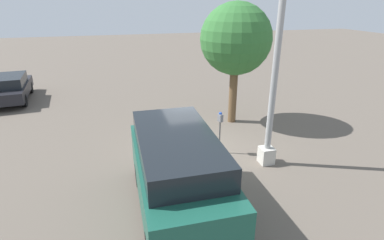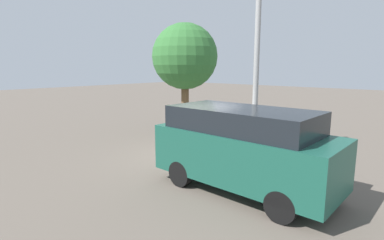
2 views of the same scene
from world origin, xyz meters
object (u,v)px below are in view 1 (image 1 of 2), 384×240
(parking_meter_near, at_px, (220,123))
(parked_van, at_px, (178,172))
(lamp_post, at_px, (272,100))
(car_distant, at_px, (9,88))
(street_tree, at_px, (236,40))

(parking_meter_near, relative_size, parked_van, 0.33)
(lamp_post, bearing_deg, parking_meter_near, -130.77)
(car_distant, xyz_separation_m, street_tree, (5.71, 10.23, 2.79))
(parking_meter_near, bearing_deg, street_tree, 137.89)
(parking_meter_near, height_order, parked_van, parked_van)
(parked_van, relative_size, street_tree, 0.91)
(parking_meter_near, distance_m, parked_van, 3.39)
(parking_meter_near, bearing_deg, parked_van, -49.50)
(car_distant, height_order, street_tree, street_tree)
(car_distant, bearing_deg, parking_meter_near, -139.23)
(parking_meter_near, xyz_separation_m, street_tree, (-2.64, 1.55, 2.41))
(parking_meter_near, height_order, lamp_post, lamp_post)
(street_tree, bearing_deg, parking_meter_near, -30.45)
(parking_meter_near, distance_m, lamp_post, 1.97)
(parking_meter_near, bearing_deg, lamp_post, 37.56)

